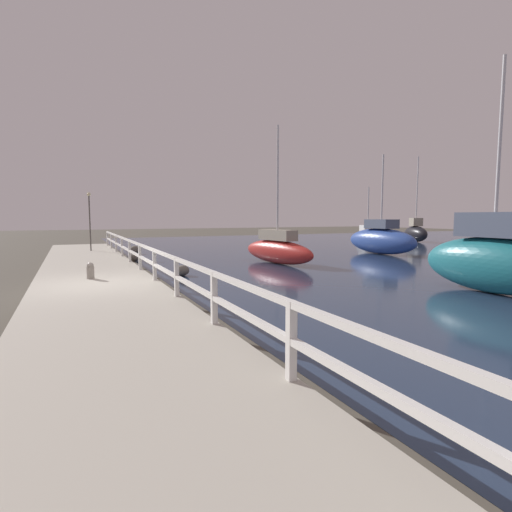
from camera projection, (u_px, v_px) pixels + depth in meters
ground_plane at (98, 292)px, 11.27m from camera, size 120.00×120.00×0.00m
dock_walkway at (98, 288)px, 11.26m from camera, size 3.41×36.00×0.23m
railing at (154, 259)px, 11.86m from camera, size 0.10×32.50×0.93m
boulder_water_edge at (134, 258)px, 19.10m from camera, size 0.47×0.42×0.35m
boulder_mid_strip at (182, 271)px, 14.34m from camera, size 0.52×0.47×0.39m
boulder_upstream at (135, 250)px, 22.78m from camera, size 0.63×0.57×0.47m
mooring_bollard at (90, 271)px, 12.15m from camera, size 0.22×0.22×0.50m
dock_lamp at (89, 212)px, 22.15m from camera, size 0.21×0.21×3.24m
sailboat_teal at (493, 260)px, 11.04m from camera, size 1.35×4.39×6.37m
sailboat_black at (416, 233)px, 33.87m from camera, size 2.40×3.75×7.13m
sailboat_red at (277, 249)px, 18.08m from camera, size 1.47×5.09×6.14m
sailboat_blue at (381, 240)px, 22.76m from camera, size 1.52×5.27×5.59m
sailboat_gray at (368, 236)px, 32.98m from camera, size 2.41×3.65×4.54m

